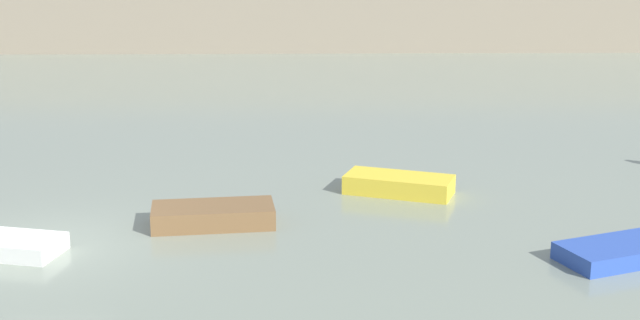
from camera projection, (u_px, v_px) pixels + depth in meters
name	position (u px, v px, depth m)	size (l,w,h in m)	color
ground_plane	(38.00, 248.00, 19.01)	(120.00, 120.00, 0.00)	gray
embankment_wall	(195.00, 23.00, 47.08)	(80.00, 1.20, 3.06)	gray
rowboat_brown	(213.00, 215.00, 20.37)	(2.74, 1.24, 0.47)	brown
rowboat_yellow	(399.00, 184.00, 22.76)	(2.66, 1.14, 0.47)	gold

